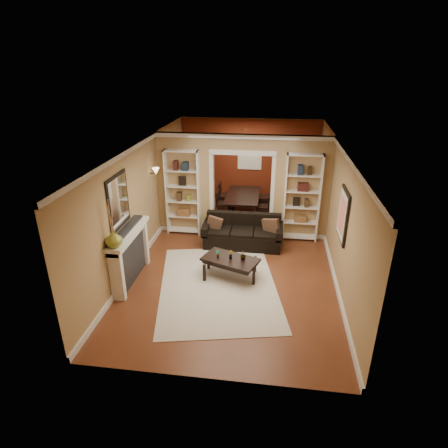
# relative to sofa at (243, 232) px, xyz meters

# --- Properties ---
(floor) EXTENTS (8.00, 8.00, 0.00)m
(floor) POSITION_rel_sofa_xyz_m (-0.10, -0.45, -0.39)
(floor) COLOR brown
(floor) RESTS_ON ground
(ceiling) EXTENTS (8.00, 8.00, 0.00)m
(ceiling) POSITION_rel_sofa_xyz_m (-0.10, -0.45, 2.31)
(ceiling) COLOR white
(ceiling) RESTS_ON ground
(wall_back) EXTENTS (8.00, 0.00, 8.00)m
(wall_back) POSITION_rel_sofa_xyz_m (-0.10, 3.55, 0.96)
(wall_back) COLOR tan
(wall_back) RESTS_ON ground
(wall_front) EXTENTS (8.00, 0.00, 8.00)m
(wall_front) POSITION_rel_sofa_xyz_m (-0.10, -4.45, 0.96)
(wall_front) COLOR tan
(wall_front) RESTS_ON ground
(wall_left) EXTENTS (0.00, 8.00, 8.00)m
(wall_left) POSITION_rel_sofa_xyz_m (-2.35, -0.45, 0.96)
(wall_left) COLOR tan
(wall_left) RESTS_ON ground
(wall_right) EXTENTS (0.00, 8.00, 8.00)m
(wall_right) POSITION_rel_sofa_xyz_m (2.15, -0.45, 0.96)
(wall_right) COLOR tan
(wall_right) RESTS_ON ground
(partition_wall) EXTENTS (4.50, 0.15, 2.70)m
(partition_wall) POSITION_rel_sofa_xyz_m (-0.10, 0.75, 0.96)
(partition_wall) COLOR tan
(partition_wall) RESTS_ON floor
(red_back_panel) EXTENTS (4.44, 0.04, 2.64)m
(red_back_panel) POSITION_rel_sofa_xyz_m (-0.10, 3.52, 0.93)
(red_back_panel) COLOR maroon
(red_back_panel) RESTS_ON floor
(dining_window) EXTENTS (0.78, 0.03, 0.98)m
(dining_window) POSITION_rel_sofa_xyz_m (-0.10, 3.48, 1.16)
(dining_window) COLOR #8CA5CC
(dining_window) RESTS_ON wall_back
(area_rug) EXTENTS (3.02, 3.77, 0.01)m
(area_rug) POSITION_rel_sofa_xyz_m (-0.34, -1.93, -0.39)
(area_rug) COLOR beige
(area_rug) RESTS_ON floor
(sofa) EXTENTS (2.01, 0.87, 0.79)m
(sofa) POSITION_rel_sofa_xyz_m (0.00, 0.00, 0.00)
(sofa) COLOR black
(sofa) RESTS_ON floor
(pillow_left) EXTENTS (0.38, 0.16, 0.37)m
(pillow_left) POSITION_rel_sofa_xyz_m (-0.71, -0.02, 0.18)
(pillow_left) COLOR brown
(pillow_left) RESTS_ON sofa
(pillow_right) EXTENTS (0.43, 0.29, 0.42)m
(pillow_right) POSITION_rel_sofa_xyz_m (0.71, -0.02, 0.20)
(pillow_right) COLOR brown
(pillow_right) RESTS_ON sofa
(coffee_table) EXTENTS (1.33, 1.02, 0.45)m
(coffee_table) POSITION_rel_sofa_xyz_m (-0.13, -1.54, -0.17)
(coffee_table) COLOR black
(coffee_table) RESTS_ON floor
(plant_left) EXTENTS (0.12, 0.10, 0.19)m
(plant_left) POSITION_rel_sofa_xyz_m (-0.40, -1.54, 0.15)
(plant_left) COLOR #336626
(plant_left) RESTS_ON coffee_table
(plant_center) EXTENTS (0.12, 0.13, 0.19)m
(plant_center) POSITION_rel_sofa_xyz_m (-0.13, -1.54, 0.15)
(plant_center) COLOR #336626
(plant_center) RESTS_ON coffee_table
(plant_right) EXTENTS (0.17, 0.17, 0.21)m
(plant_right) POSITION_rel_sofa_xyz_m (0.15, -1.54, 0.16)
(plant_right) COLOR #336626
(plant_right) RESTS_ON coffee_table
(bookshelf_left) EXTENTS (0.90, 0.30, 2.30)m
(bookshelf_left) POSITION_rel_sofa_xyz_m (-1.65, 0.58, 0.76)
(bookshelf_left) COLOR white
(bookshelf_left) RESTS_ON floor
(bookshelf_right) EXTENTS (0.90, 0.30, 2.30)m
(bookshelf_right) POSITION_rel_sofa_xyz_m (1.45, 0.58, 0.76)
(bookshelf_right) COLOR white
(bookshelf_right) RESTS_ON floor
(fireplace) EXTENTS (0.32, 1.70, 1.16)m
(fireplace) POSITION_rel_sofa_xyz_m (-2.19, -1.95, 0.19)
(fireplace) COLOR white
(fireplace) RESTS_ON floor
(vase) EXTENTS (0.40, 0.40, 0.34)m
(vase) POSITION_rel_sofa_xyz_m (-2.19, -2.65, 0.94)
(vase) COLOR olive
(vase) RESTS_ON fireplace
(mirror) EXTENTS (0.03, 0.95, 1.10)m
(mirror) POSITION_rel_sofa_xyz_m (-2.33, -1.95, 1.41)
(mirror) COLOR silver
(mirror) RESTS_ON wall_left
(wall_sconce) EXTENTS (0.18, 0.18, 0.22)m
(wall_sconce) POSITION_rel_sofa_xyz_m (-2.25, 0.10, 1.44)
(wall_sconce) COLOR #FFE0A5
(wall_sconce) RESTS_ON wall_left
(framed_art) EXTENTS (0.04, 0.85, 1.05)m
(framed_art) POSITION_rel_sofa_xyz_m (2.11, -1.45, 1.16)
(framed_art) COLOR black
(framed_art) RESTS_ON wall_right
(dining_table) EXTENTS (1.79, 1.00, 0.63)m
(dining_table) POSITION_rel_sofa_xyz_m (-0.15, 2.15, -0.08)
(dining_table) COLOR black
(dining_table) RESTS_ON floor
(dining_chair_nw) EXTENTS (0.52, 0.52, 0.83)m
(dining_chair_nw) POSITION_rel_sofa_xyz_m (-0.70, 1.85, 0.02)
(dining_chair_nw) COLOR black
(dining_chair_nw) RESTS_ON floor
(dining_chair_ne) EXTENTS (0.48, 0.48, 0.77)m
(dining_chair_ne) POSITION_rel_sofa_xyz_m (0.40, 1.85, -0.01)
(dining_chair_ne) COLOR black
(dining_chair_ne) RESTS_ON floor
(dining_chair_sw) EXTENTS (0.52, 0.52, 0.90)m
(dining_chair_sw) POSITION_rel_sofa_xyz_m (-0.70, 2.45, 0.06)
(dining_chair_sw) COLOR black
(dining_chair_sw) RESTS_ON floor
(dining_chair_se) EXTENTS (0.59, 0.59, 0.93)m
(dining_chair_se) POSITION_rel_sofa_xyz_m (0.40, 2.45, 0.07)
(dining_chair_se) COLOR black
(dining_chair_se) RESTS_ON floor
(chandelier) EXTENTS (0.50, 0.50, 0.30)m
(chandelier) POSITION_rel_sofa_xyz_m (-0.10, 2.25, 1.63)
(chandelier) COLOR #392B1A
(chandelier) RESTS_ON ceiling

